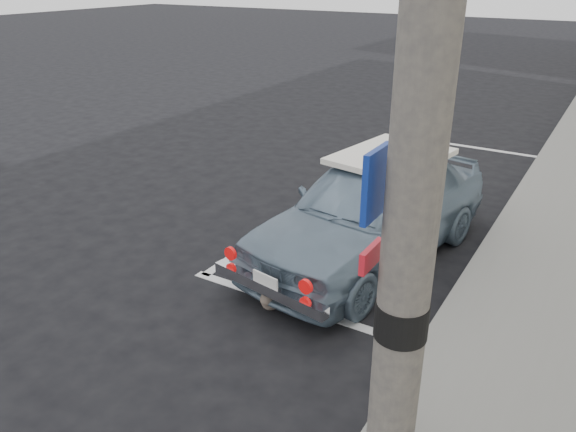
# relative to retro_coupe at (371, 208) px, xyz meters

# --- Properties ---
(ground) EXTENTS (80.00, 80.00, 0.00)m
(ground) POSITION_rel_retro_coupe_xyz_m (-0.58, -1.00, -0.67)
(ground) COLOR black
(ground) RESTS_ON ground
(pline_rear) EXTENTS (3.00, 0.12, 0.01)m
(pline_rear) POSITION_rel_retro_coupe_xyz_m (-0.08, -1.50, -0.66)
(pline_rear) COLOR silver
(pline_rear) RESTS_ON ground
(pline_front) EXTENTS (3.00, 0.12, 0.01)m
(pline_front) POSITION_rel_retro_coupe_xyz_m (-0.08, 5.50, -0.66)
(pline_front) COLOR silver
(pline_front) RESTS_ON ground
(pline_side) EXTENTS (0.12, 7.00, 0.01)m
(pline_side) POSITION_rel_retro_coupe_xyz_m (-1.48, 2.00, -0.66)
(pline_side) COLOR silver
(pline_side) RESTS_ON ground
(retro_coupe) EXTENTS (2.19, 4.09, 1.32)m
(retro_coupe) POSITION_rel_retro_coupe_xyz_m (0.00, 0.00, 0.00)
(retro_coupe) COLOR slate
(retro_coupe) RESTS_ON ground
(cat) EXTENTS (0.28, 0.54, 0.29)m
(cat) POSITION_rel_retro_coupe_xyz_m (-0.41, -1.65, -0.54)
(cat) COLOR #6E6254
(cat) RESTS_ON ground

